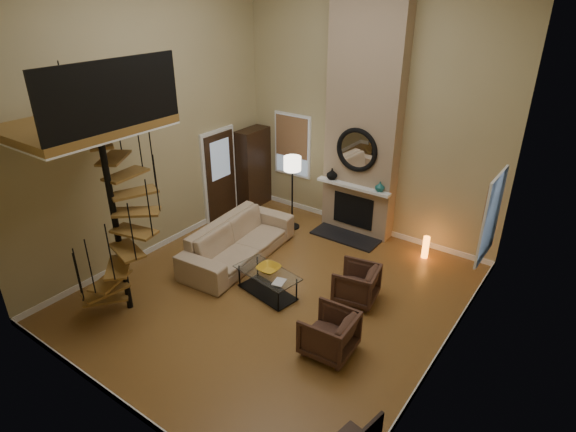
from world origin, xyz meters
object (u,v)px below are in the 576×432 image
Objects in this scene: coffee_table at (267,280)px; accent_lamp at (426,247)px; sofa at (238,240)px; floor_lamp at (292,169)px; armchair_far at (333,335)px; hutch at (253,169)px; armchair_near at (360,284)px.

accent_lamp is at bearing 57.09° from coffee_table.
sofa is 1.57× the size of floor_lamp.
coffee_table is 0.76× the size of floor_lamp.
sofa reaches higher than armchair_far.
hutch is 4.68m from armchair_near.
floor_lamp is (0.11, 1.73, 1.02)m from sofa.
sofa is 3.28m from armchair_far.
floor_lamp is at bearing -132.74° from armchair_near.
hutch is at bearing 132.75° from coffee_table.
armchair_far is at bearing -38.67° from hutch.
armchair_far is at bearing -46.40° from floor_lamp.
accent_lamp is (4.51, -0.03, -0.70)m from hutch.
hutch is at bearing 179.63° from accent_lamp.
sofa is at bearing -144.63° from accent_lamp.
floor_lamp reaches higher than armchair_near.
floor_lamp is 3.24m from accent_lamp.
sofa is 2.01m from floor_lamp.
hutch reaches higher than coffee_table.
armchair_near is 0.42× the size of floor_lamp.
armchair_far is 4.34m from floor_lamp.
accent_lamp is at bearing 158.93° from armchair_near.
hutch is 1.17× the size of floor_lamp.
accent_lamp is at bearing 174.84° from armchair_far.
coffee_table is (2.67, -2.88, -0.67)m from hutch.
coffee_table is at bearing -122.91° from accent_lamp.
hutch is 2.63× the size of armchair_far.
armchair_near is at bearing -27.31° from hutch.
hutch is 4.57m from accent_lamp.
coffee_table is 2.75× the size of accent_lamp.
armchair_far is (3.01, -1.31, -0.04)m from sofa.
armchair_far is (0.30, -1.41, 0.00)m from armchair_near.
floor_lamp is 3.64× the size of accent_lamp.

